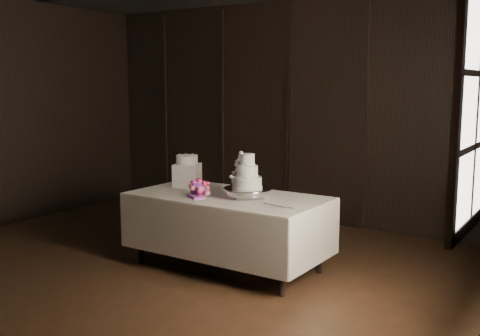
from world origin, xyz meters
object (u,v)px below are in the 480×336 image
Objects in this scene: bouquet at (199,189)px; small_cake at (187,160)px; wedding_cake at (244,175)px; box_pedestal at (187,175)px; display_table at (228,228)px; cake_stand at (247,193)px.

small_cake is (-0.42, 0.35, 0.23)m from bouquet.
small_cake is at bearing 140.53° from bouquet.
box_pedestal is (-0.85, 0.17, -0.10)m from wedding_cake.
display_table is at bearing 37.15° from bouquet.
small_cake is (-0.88, 0.15, 0.25)m from cake_stand.
wedding_cake is 0.87m from box_pedestal.
cake_stand is 0.92m from small_cake.
wedding_cake is at bearing -150.26° from cake_stand.
bouquet is (-0.45, -0.19, 0.02)m from cake_stand.
display_table is at bearing -14.94° from box_pedestal.
bouquet is (-0.43, -0.18, -0.16)m from wedding_cake.
box_pedestal is at bearing 169.99° from cake_stand.
wedding_cake reaches higher than box_pedestal.
small_cake reaches higher than box_pedestal.
box_pedestal is (-0.65, 0.17, 0.47)m from display_table.
bouquet is at bearing -156.81° from cake_stand.
box_pedestal is at bearing 165.93° from display_table.
bouquet is at bearing -39.47° from box_pedestal.
small_cake reaches higher than cake_stand.
display_table is 5.81× the size of wedding_cake.
cake_stand is (0.22, 0.02, 0.39)m from display_table.
cake_stand is 0.89m from box_pedestal.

